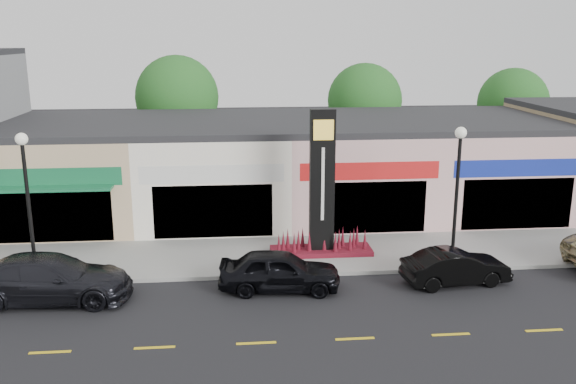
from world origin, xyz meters
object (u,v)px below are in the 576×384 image
object	(u,v)px
car_black_conv	(456,267)
car_dark_sedan	(50,279)
lamp_west_near	(27,192)
car_black_sedan	(280,271)
lamp_east_near	(457,182)
pylon_sign	(322,204)

from	to	relation	value
car_black_conv	car_dark_sedan	bearing A→B (deg)	83.59
lamp_west_near	car_black_sedan	world-z (taller)	lamp_west_near
lamp_west_near	lamp_east_near	distance (m)	16.00
lamp_east_near	car_black_sedan	bearing A→B (deg)	-167.17
lamp_west_near	car_dark_sedan	bearing A→B (deg)	-59.91
car_black_sedan	lamp_east_near	bearing A→B (deg)	-72.12
car_dark_sedan	lamp_east_near	bearing A→B (deg)	-80.35
lamp_west_near	car_black_conv	xyz separation A→B (m)	(15.54, -1.62, -2.83)
lamp_east_near	car_dark_sedan	xyz separation A→B (m)	(-14.97, -1.78, -2.67)
pylon_sign	car_black_sedan	xyz separation A→B (m)	(-1.99, -3.29, -1.53)
lamp_west_near	car_black_conv	size ratio (longest dim) A/B	1.39
lamp_west_near	lamp_east_near	xyz separation A→B (m)	(16.00, 0.00, 0.00)
car_dark_sedan	car_black_sedan	distance (m)	7.98
lamp_west_near	lamp_east_near	world-z (taller)	same
car_black_conv	lamp_west_near	bearing A→B (deg)	77.00
lamp_east_near	pylon_sign	distance (m)	5.42
lamp_east_near	car_black_conv	xyz separation A→B (m)	(-0.46, -1.62, -2.83)
lamp_west_near	car_black_conv	world-z (taller)	lamp_west_near
car_dark_sedan	car_black_sedan	size ratio (longest dim) A/B	1.28
lamp_east_near	car_black_sedan	size ratio (longest dim) A/B	1.26
lamp_east_near	pylon_sign	xyz separation A→B (m)	(-5.00, 1.70, -1.20)
lamp_west_near	car_black_conv	bearing A→B (deg)	-5.95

